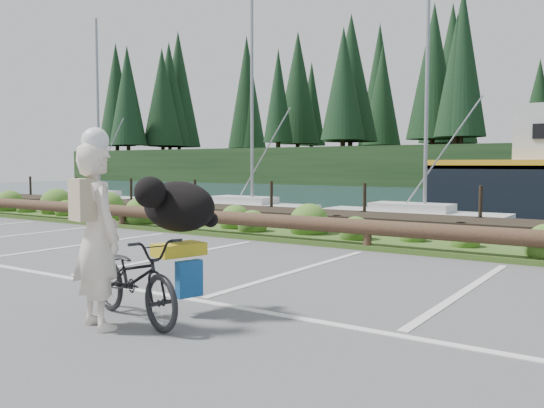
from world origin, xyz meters
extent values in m
plane|color=#504F52|center=(0.00, 0.00, 0.00)|extent=(72.00, 72.00, 0.00)
cube|color=#3D5B21|center=(0.00, 5.30, 0.05)|extent=(34.00, 1.60, 0.10)
imported|color=black|center=(0.05, -1.44, 0.46)|extent=(1.84, 1.03, 0.92)
imported|color=silver|center=(-0.05, -1.84, 0.95)|extent=(0.78, 0.61, 1.89)
ellipsoid|color=black|center=(0.20, -0.90, 1.20)|extent=(0.72, 1.08, 0.57)
camera|label=1|loc=(4.67, -5.66, 1.68)|focal=38.00mm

